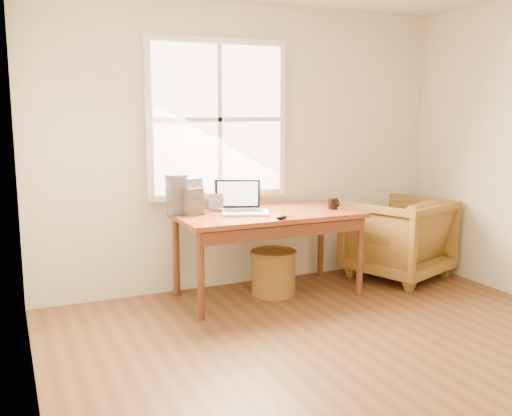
{
  "coord_description": "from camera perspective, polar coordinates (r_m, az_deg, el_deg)",
  "views": [
    {
      "loc": [
        -2.1,
        -2.63,
        1.61
      ],
      "look_at": [
        -0.18,
        1.65,
        0.82
      ],
      "focal_mm": 40.0,
      "sensor_mm": 36.0,
      "label": 1
    }
  ],
  "objects": [
    {
      "name": "cd_stack_c",
      "position": [
        4.91,
        -7.93,
        1.37
      ],
      "size": [
        0.17,
        0.15,
        0.34
      ],
      "primitive_type": "cube",
      "rotation": [
        0.0,
        0.0,
        0.14
      ],
      "color": "gray",
      "rests_on": "desk"
    },
    {
      "name": "cd_stack_a",
      "position": [
        4.94,
        -6.5,
        1.22
      ],
      "size": [
        0.19,
        0.17,
        0.31
      ],
      "primitive_type": "cube",
      "rotation": [
        0.0,
        0.0,
        0.28
      ],
      "color": "#B8BBC4",
      "rests_on": "desk"
    },
    {
      "name": "laptop",
      "position": [
        4.88,
        -1.09,
        0.94
      ],
      "size": [
        0.47,
        0.48,
        0.27
      ],
      "primitive_type": null,
      "rotation": [
        0.0,
        0.0,
        -0.38
      ],
      "color": "#B1B2B8",
      "rests_on": "desk"
    },
    {
      "name": "coffee_mug",
      "position": [
        5.19,
        7.67,
        0.44
      ],
      "size": [
        0.1,
        0.1,
        0.1
      ],
      "primitive_type": "cylinder",
      "rotation": [
        0.0,
        0.0,
        0.21
      ],
      "color": "black",
      "rests_on": "desk"
    },
    {
      "name": "room_shell",
      "position": [
        3.49,
        12.52,
        4.5
      ],
      "size": [
        4.04,
        4.54,
        2.64
      ],
      "color": "brown",
      "rests_on": "ground"
    },
    {
      "name": "cd_stack_b",
      "position": [
        4.88,
        -6.36,
        0.67
      ],
      "size": [
        0.17,
        0.15,
        0.23
      ],
      "primitive_type": "cube",
      "rotation": [
        0.0,
        0.0,
        0.14
      ],
      "color": "#26262B",
      "rests_on": "desk"
    },
    {
      "name": "mouse",
      "position": [
        4.65,
        2.55,
        -0.94
      ],
      "size": [
        0.11,
        0.07,
        0.03
      ],
      "primitive_type": "ellipsoid",
      "rotation": [
        0.0,
        0.0,
        0.08
      ],
      "color": "black",
      "rests_on": "desk"
    },
    {
      "name": "wicker_stool",
      "position": [
        5.13,
        1.77,
        -6.53
      ],
      "size": [
        0.41,
        0.41,
        0.39
      ],
      "primitive_type": "cylinder",
      "rotation": [
        0.0,
        0.0,
        0.05
      ],
      "color": "brown",
      "rests_on": "room_shell"
    },
    {
      "name": "desk",
      "position": [
        4.98,
        1.22,
        -0.67
      ],
      "size": [
        1.6,
        0.8,
        0.04
      ],
      "primitive_type": "cube",
      "color": "brown",
      "rests_on": "room_shell"
    },
    {
      "name": "cd_stack_d",
      "position": [
        5.08,
        -4.05,
        0.65
      ],
      "size": [
        0.15,
        0.14,
        0.16
      ],
      "primitive_type": "cube",
      "rotation": [
        0.0,
        0.0,
        -0.23
      ],
      "color": "silver",
      "rests_on": "desk"
    },
    {
      "name": "armchair",
      "position": [
        5.78,
        13.95,
        -2.9
      ],
      "size": [
        1.09,
        1.11,
        0.79
      ],
      "primitive_type": "imported",
      "rotation": [
        0.0,
        0.0,
        3.49
      ],
      "color": "brown",
      "rests_on": "room_shell"
    }
  ]
}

